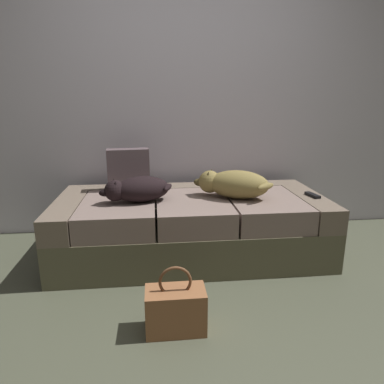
% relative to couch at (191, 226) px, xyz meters
% --- Properties ---
extents(ground_plane, '(10.00, 10.00, 0.00)m').
position_rel_couch_xyz_m(ground_plane, '(0.00, -1.08, -0.24)').
color(ground_plane, '#4A4D3B').
extents(back_wall, '(6.40, 0.10, 2.80)m').
position_rel_couch_xyz_m(back_wall, '(0.00, 0.66, 1.16)').
color(back_wall, silver).
rests_on(back_wall, ground).
extents(couch, '(2.06, 0.95, 0.48)m').
position_rel_couch_xyz_m(couch, '(0.00, 0.00, 0.00)').
color(couch, brown).
rests_on(couch, ground).
extents(dog_dark, '(0.54, 0.32, 0.19)m').
position_rel_couch_xyz_m(dog_dark, '(-0.41, -0.10, 0.34)').
color(dog_dark, black).
rests_on(dog_dark, couch).
extents(dog_tan, '(0.60, 0.42, 0.21)m').
position_rel_couch_xyz_m(dog_tan, '(0.31, -0.06, 0.35)').
color(dog_tan, olive).
rests_on(dog_tan, couch).
extents(tv_remote, '(0.07, 0.16, 0.02)m').
position_rel_couch_xyz_m(tv_remote, '(0.94, -0.10, 0.25)').
color(tv_remote, black).
rests_on(tv_remote, couch).
extents(throw_pillow, '(0.35, 0.16, 0.34)m').
position_rel_couch_xyz_m(throw_pillow, '(-0.49, 0.27, 0.41)').
color(throw_pillow, '#524347').
rests_on(throw_pillow, couch).
extents(handbag, '(0.32, 0.18, 0.38)m').
position_rel_couch_xyz_m(handbag, '(-0.19, -0.95, -0.11)').
color(handbag, '#925C38').
rests_on(handbag, ground).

